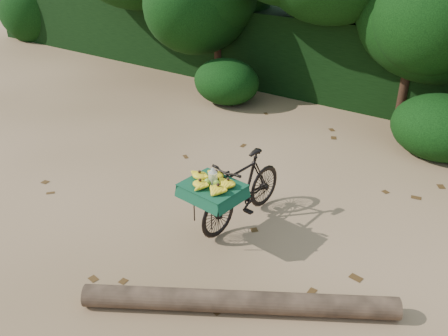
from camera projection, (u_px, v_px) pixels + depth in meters
The scene contains 7 objects.
ground at pixel (229, 247), 6.02m from camera, with size 80.00×80.00×0.00m, color tan.
vendor_bicycle at pixel (242, 189), 6.32m from camera, with size 0.76×1.75×0.98m.
fallen_log at pixel (239, 302), 5.00m from camera, with size 0.24×0.24×3.33m, color brown.
hedge_backdrop at pixel (394, 65), 10.17m from camera, with size 26.00×1.80×1.80m, color black.
tree_row at pixel (358, 14), 9.40m from camera, with size 14.50×2.00×4.00m, color black, non-canonical shape.
bush_clumps at pixel (383, 118), 8.68m from camera, with size 8.80×1.70×0.90m, color black, non-canonical shape.
leaf_litter at pixel (256, 223), 6.49m from camera, with size 7.00×7.30×0.01m, color #432B12, non-canonical shape.
Camera 1 is at (2.71, -4.01, 3.72)m, focal length 38.00 mm.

